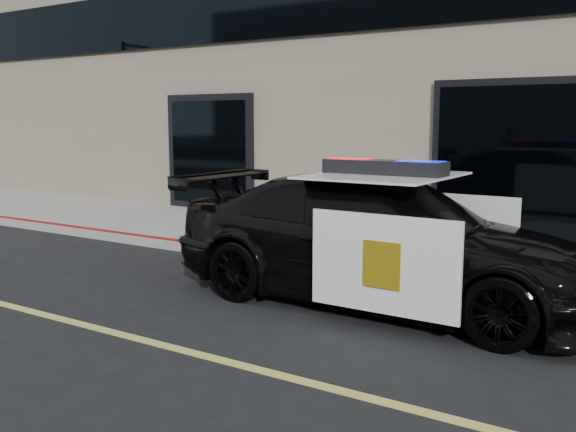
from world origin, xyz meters
The scene contains 4 objects.
ground centered at (0.00, 0.00, 0.00)m, with size 120.00×120.00×0.00m, color black.
sidewalk_n centered at (0.00, 5.25, 0.07)m, with size 60.00×3.50×0.15m, color gray.
police_car centered at (-1.69, 2.54, 0.77)m, with size 2.40×5.24×1.71m.
fire_hydrant centered at (-3.94, 4.10, 0.49)m, with size 0.33×0.46×0.73m.
Camera 1 is at (1.43, -4.35, 2.17)m, focal length 40.00 mm.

